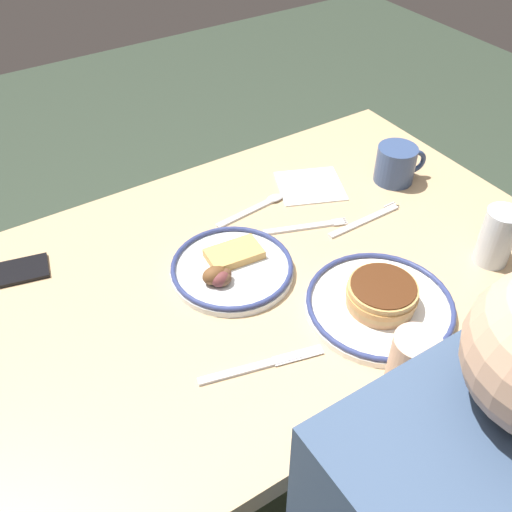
{
  "coord_description": "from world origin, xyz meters",
  "views": [
    {
      "loc": [
        0.43,
        0.72,
        1.55
      ],
      "look_at": [
        -0.03,
        -0.0,
        0.77
      ],
      "focal_mm": 40.7,
      "sensor_mm": 36.0,
      "label": 1
    }
  ],
  "objects_px": {
    "paper_napkin": "(310,186)",
    "fork_far": "(306,227)",
    "plate_near_main": "(231,268)",
    "drinking_glass": "(496,239)",
    "fork_near": "(364,219)",
    "butter_knife": "(262,365)",
    "cell_phone": "(11,273)",
    "plate_center_pancakes": "(380,302)",
    "coffee_mug": "(397,164)",
    "tea_spoon": "(260,206)"
  },
  "relations": [
    {
      "from": "plate_center_pancakes",
      "to": "fork_near",
      "type": "distance_m",
      "value": 0.27
    },
    {
      "from": "drinking_glass",
      "to": "butter_knife",
      "type": "bearing_deg",
      "value": -2.46
    },
    {
      "from": "cell_phone",
      "to": "paper_napkin",
      "type": "height_order",
      "value": "cell_phone"
    },
    {
      "from": "cell_phone",
      "to": "fork_far",
      "type": "height_order",
      "value": "cell_phone"
    },
    {
      "from": "fork_far",
      "to": "plate_center_pancakes",
      "type": "bearing_deg",
      "value": 83.97
    },
    {
      "from": "plate_near_main",
      "to": "drinking_glass",
      "type": "bearing_deg",
      "value": 151.92
    },
    {
      "from": "plate_center_pancakes",
      "to": "cell_phone",
      "type": "relative_size",
      "value": 1.93
    },
    {
      "from": "drinking_glass",
      "to": "butter_knife",
      "type": "xyz_separation_m",
      "value": [
        0.54,
        -0.02,
        -0.05
      ]
    },
    {
      "from": "plate_near_main",
      "to": "fork_far",
      "type": "relative_size",
      "value": 1.34
    },
    {
      "from": "plate_near_main",
      "to": "fork_near",
      "type": "height_order",
      "value": "plate_near_main"
    },
    {
      "from": "coffee_mug",
      "to": "fork_far",
      "type": "height_order",
      "value": "coffee_mug"
    },
    {
      "from": "plate_near_main",
      "to": "tea_spoon",
      "type": "bearing_deg",
      "value": -137.34
    },
    {
      "from": "plate_near_main",
      "to": "fork_near",
      "type": "bearing_deg",
      "value": 178.05
    },
    {
      "from": "butter_knife",
      "to": "paper_napkin",
      "type": "bearing_deg",
      "value": -135.13
    },
    {
      "from": "drinking_glass",
      "to": "plate_near_main",
      "type": "bearing_deg",
      "value": -28.08
    },
    {
      "from": "fork_near",
      "to": "butter_knife",
      "type": "bearing_deg",
      "value": 27.63
    },
    {
      "from": "coffee_mug",
      "to": "fork_near",
      "type": "relative_size",
      "value": 0.62
    },
    {
      "from": "plate_center_pancakes",
      "to": "fork_near",
      "type": "relative_size",
      "value": 1.39
    },
    {
      "from": "fork_near",
      "to": "tea_spoon",
      "type": "height_order",
      "value": "tea_spoon"
    },
    {
      "from": "plate_center_pancakes",
      "to": "fork_far",
      "type": "xyz_separation_m",
      "value": [
        -0.03,
        -0.27,
        -0.02
      ]
    },
    {
      "from": "paper_napkin",
      "to": "tea_spoon",
      "type": "distance_m",
      "value": 0.15
    },
    {
      "from": "fork_near",
      "to": "butter_knife",
      "type": "height_order",
      "value": "same"
    },
    {
      "from": "butter_knife",
      "to": "plate_near_main",
      "type": "bearing_deg",
      "value": -107.85
    },
    {
      "from": "cell_phone",
      "to": "fork_far",
      "type": "relative_size",
      "value": 0.78
    },
    {
      "from": "drinking_glass",
      "to": "fork_far",
      "type": "relative_size",
      "value": 0.67
    },
    {
      "from": "fork_far",
      "to": "butter_knife",
      "type": "distance_m",
      "value": 0.39
    },
    {
      "from": "drinking_glass",
      "to": "tea_spoon",
      "type": "relative_size",
      "value": 0.67
    },
    {
      "from": "cell_phone",
      "to": "butter_knife",
      "type": "height_order",
      "value": "cell_phone"
    },
    {
      "from": "coffee_mug",
      "to": "plate_near_main",
      "type": "bearing_deg",
      "value": 8.26
    },
    {
      "from": "fork_near",
      "to": "tea_spoon",
      "type": "bearing_deg",
      "value": -44.0
    },
    {
      "from": "coffee_mug",
      "to": "fork_far",
      "type": "relative_size",
      "value": 0.67
    },
    {
      "from": "plate_near_main",
      "to": "plate_center_pancakes",
      "type": "xyz_separation_m",
      "value": [
        -0.18,
        0.23,
        0.01
      ]
    },
    {
      "from": "coffee_mug",
      "to": "drinking_glass",
      "type": "bearing_deg",
      "value": 84.06
    },
    {
      "from": "plate_center_pancakes",
      "to": "tea_spoon",
      "type": "distance_m",
      "value": 0.39
    },
    {
      "from": "coffee_mug",
      "to": "fork_near",
      "type": "bearing_deg",
      "value": 27.21
    },
    {
      "from": "cell_phone",
      "to": "fork_far",
      "type": "bearing_deg",
      "value": 174.32
    },
    {
      "from": "drinking_glass",
      "to": "fork_near",
      "type": "relative_size",
      "value": 0.62
    },
    {
      "from": "fork_far",
      "to": "tea_spoon",
      "type": "distance_m",
      "value": 0.13
    },
    {
      "from": "plate_near_main",
      "to": "paper_napkin",
      "type": "distance_m",
      "value": 0.35
    },
    {
      "from": "paper_napkin",
      "to": "fork_near",
      "type": "relative_size",
      "value": 0.75
    },
    {
      "from": "fork_near",
      "to": "plate_near_main",
      "type": "bearing_deg",
      "value": -1.95
    },
    {
      "from": "coffee_mug",
      "to": "drinking_glass",
      "type": "xyz_separation_m",
      "value": [
        0.03,
        0.32,
        0.01
      ]
    },
    {
      "from": "cell_phone",
      "to": "paper_napkin",
      "type": "distance_m",
      "value": 0.69
    },
    {
      "from": "plate_center_pancakes",
      "to": "drinking_glass",
      "type": "relative_size",
      "value": 2.26
    },
    {
      "from": "paper_napkin",
      "to": "fork_far",
      "type": "relative_size",
      "value": 0.82
    },
    {
      "from": "fork_near",
      "to": "cell_phone",
      "type": "bearing_deg",
      "value": -19.04
    },
    {
      "from": "coffee_mug",
      "to": "tea_spoon",
      "type": "xyz_separation_m",
      "value": [
        0.34,
        -0.08,
        -0.04
      ]
    },
    {
      "from": "plate_center_pancakes",
      "to": "butter_knife",
      "type": "distance_m",
      "value": 0.26
    },
    {
      "from": "fork_near",
      "to": "coffee_mug",
      "type": "bearing_deg",
      "value": -152.79
    },
    {
      "from": "fork_near",
      "to": "butter_knife",
      "type": "xyz_separation_m",
      "value": [
        0.41,
        0.22,
        -0.0
      ]
    }
  ]
}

